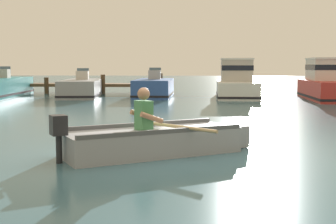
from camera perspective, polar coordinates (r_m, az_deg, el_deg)
ground_plane at (r=8.56m, az=0.32°, el=-4.78°), size 120.00×120.00×0.00m
wooden_dock at (r=26.65m, az=-14.34°, el=3.29°), size 13.33×1.57×1.13m
rowboat_with_person at (r=8.20m, az=-1.61°, el=-3.47°), size 3.42×2.55×1.19m
moored_boat_teal at (r=24.35m, az=-20.00°, el=2.83°), size 1.99×6.12×1.51m
moored_boat_grey at (r=23.58m, az=-10.65°, el=2.89°), size 2.40×5.22×1.42m
moored_boat_blue at (r=22.98m, az=-1.73°, el=2.95°), size 1.78×4.47×1.45m
moored_boat_white at (r=22.72m, az=8.51°, el=3.58°), size 2.02×4.51×1.92m
moored_boat_red at (r=22.39m, az=18.89°, el=3.32°), size 1.77×5.20×1.92m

